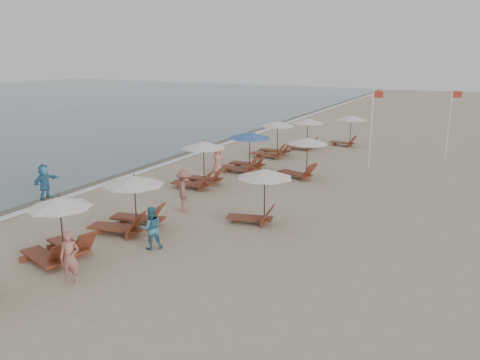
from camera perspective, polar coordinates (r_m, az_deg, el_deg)
The scene contains 19 objects.
ground at distance 14.64m, azimuth -0.93°, elevation -12.28°, with size 160.00×160.00×0.00m, color tan.
wet_sand_band at distance 29.23m, azimuth -13.30°, elevation 1.30°, with size 3.20×140.00×0.01m, color #6B5E4C.
foam_line at distance 28.41m, azimuth -11.31°, elevation 1.04°, with size 0.50×140.00×0.02m, color white.
lounger_station_1 at distance 17.04m, azimuth -20.78°, elevation -5.46°, with size 2.56×2.36×2.19m.
lounger_station_2 at distance 18.93m, azimuth -12.85°, elevation -2.85°, with size 2.78×2.43×2.20m.
lounger_station_3 at distance 24.57m, azimuth -4.77°, elevation 1.81°, with size 2.68×2.28×2.37m.
lounger_station_4 at distance 27.69m, azimuth 0.64°, elevation 3.33°, with size 2.79×2.43×2.29m.
lounger_station_5 at distance 31.67m, azimuth 3.95°, elevation 4.66°, with size 2.70×2.21×2.38m.
lounger_station_6 at distance 34.40m, azimuth 7.67°, elevation 5.62°, with size 2.50×2.30×2.18m.
inland_station_0 at distance 19.15m, azimuth 2.26°, elevation -1.01°, with size 2.62×2.24×2.22m.
inland_station_1 at distance 26.32m, azimuth 7.32°, elevation 3.10°, with size 2.76×2.24×2.22m.
inland_station_2 at distance 36.06m, azimuth 12.59°, elevation 6.22°, with size 2.58×2.24×2.22m.
beachgoer_near at distance 15.26m, azimuth -19.39°, elevation -8.60°, with size 0.60×0.39×1.64m, color #9D6155.
beachgoer_mid_a at distance 17.12m, azimuth -10.40°, elevation -5.57°, with size 0.75×0.58×1.53m, color teal.
beachgoer_mid_b at distance 20.82m, azimuth -6.57°, elevation -1.25°, with size 1.19×0.69×1.85m, color #905549.
beachgoer_far_b at distance 27.23m, azimuth -2.63°, elevation 2.37°, with size 0.76×0.49×1.55m, color #B97264.
waterline_walker at distance 24.24m, azimuth -22.01°, elevation -0.18°, with size 1.54×0.49×1.66m, color teal.
flag_pole_near at distance 29.04m, azimuth 15.26°, elevation 6.34°, with size 0.60×0.08×4.73m.
flag_pole_far at distance 32.64m, azimuth 23.45°, elevation 6.38°, with size 0.60×0.08×4.56m.
Camera 1 is at (6.20, -11.45, 6.69)m, focal length 36.25 mm.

